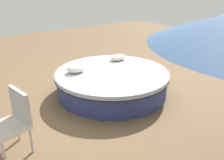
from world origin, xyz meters
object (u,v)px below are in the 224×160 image
(round_bed, at_px, (112,82))
(throw_pillow_0, at_px, (118,57))
(throw_pillow_1, at_px, (76,68))
(patio_chair, at_px, (14,118))

(round_bed, xyz_separation_m, throw_pillow_0, (-0.61, -0.58, 0.33))
(round_bed, distance_m, throw_pillow_1, 0.88)
(throw_pillow_0, xyz_separation_m, patio_chair, (2.98, 1.39, -0.05))
(round_bed, bearing_deg, throw_pillow_0, -136.25)
(patio_chair, bearing_deg, throw_pillow_0, -75.28)
(round_bed, distance_m, throw_pillow_0, 0.91)
(round_bed, relative_size, throw_pillow_1, 6.01)
(throw_pillow_0, distance_m, patio_chair, 3.29)
(round_bed, height_order, throw_pillow_1, throw_pillow_1)
(throw_pillow_0, bearing_deg, patio_chair, 25.01)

